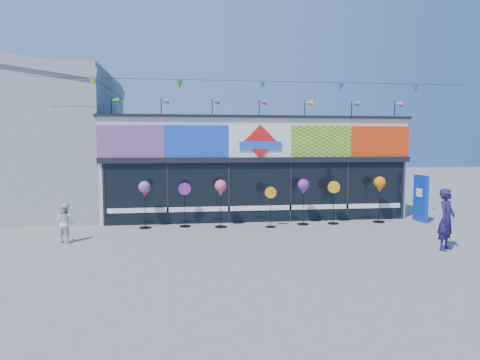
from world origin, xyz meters
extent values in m
plane|color=slate|center=(0.00, 0.00, 0.00)|extent=(80.00, 80.00, 0.00)
cube|color=silver|center=(0.00, 6.00, 2.00)|extent=(12.00, 5.00, 4.00)
cube|color=black|center=(0.00, 3.44, 1.15)|extent=(11.60, 0.12, 2.30)
cube|color=black|center=(0.00, 3.40, 2.40)|extent=(12.00, 0.30, 0.20)
cube|color=white|center=(0.00, 3.41, 0.55)|extent=(11.40, 0.10, 0.18)
cube|color=black|center=(0.00, 6.00, 4.05)|extent=(12.20, 5.20, 0.10)
cube|color=black|center=(-5.80, 3.43, 1.15)|extent=(0.08, 0.14, 2.30)
cube|color=black|center=(-3.50, 3.43, 1.15)|extent=(0.08, 0.14, 2.30)
cube|color=black|center=(-1.20, 3.43, 1.15)|extent=(0.08, 0.14, 2.30)
cube|color=black|center=(1.20, 3.43, 1.15)|extent=(0.08, 0.14, 2.30)
cube|color=black|center=(3.50, 3.43, 1.15)|extent=(0.08, 0.14, 2.30)
cube|color=black|center=(5.80, 3.43, 1.15)|extent=(0.08, 0.14, 2.30)
cube|color=red|center=(-4.80, 3.42, 3.10)|extent=(2.40, 0.08, 1.20)
cube|color=blue|center=(-2.40, 3.42, 3.10)|extent=(2.40, 0.08, 1.20)
cube|color=white|center=(0.00, 3.42, 3.10)|extent=(2.40, 0.08, 1.20)
cube|color=yellow|center=(2.40, 3.42, 3.10)|extent=(2.40, 0.08, 1.20)
cube|color=#EE380C|center=(4.80, 3.42, 3.10)|extent=(2.40, 0.08, 1.20)
cube|color=red|center=(0.00, 3.36, 3.10)|extent=(1.27, 0.06, 1.27)
cube|color=blue|center=(0.00, 3.34, 2.95)|extent=(1.60, 0.05, 0.30)
cube|color=green|center=(-3.92, 3.48, 0.92)|extent=(0.78, 0.03, 0.78)
cube|color=#1984D7|center=(-2.35, 3.48, 1.30)|extent=(0.92, 0.03, 0.92)
cube|color=#DBE713|center=(-0.78, 3.48, 1.57)|extent=(0.78, 0.03, 0.78)
cube|color=purple|center=(0.78, 3.48, 0.97)|extent=(0.92, 0.03, 0.92)
cube|color=#DD4614|center=(2.35, 3.48, 1.17)|extent=(0.78, 0.03, 0.78)
cube|color=red|center=(3.92, 3.48, 1.40)|extent=(0.92, 0.03, 0.92)
cylinder|color=black|center=(-5.50, 3.65, 4.35)|extent=(0.03, 0.03, 0.70)
cone|color=green|center=(-5.36, 3.65, 4.60)|extent=(0.30, 0.22, 0.22)
cylinder|color=black|center=(-3.70, 3.65, 4.35)|extent=(0.03, 0.03, 0.70)
cone|color=#19A35A|center=(-3.56, 3.65, 4.60)|extent=(0.30, 0.22, 0.22)
cylinder|color=black|center=(-1.80, 3.65, 4.35)|extent=(0.03, 0.03, 0.70)
cone|color=purple|center=(-1.66, 3.65, 4.60)|extent=(0.30, 0.22, 0.22)
cylinder|color=black|center=(0.00, 3.65, 4.35)|extent=(0.03, 0.03, 0.70)
cone|color=purple|center=(0.14, 3.65, 4.60)|extent=(0.30, 0.22, 0.22)
cylinder|color=black|center=(1.80, 3.65, 4.35)|extent=(0.03, 0.03, 0.70)
cone|color=#F3B20C|center=(1.94, 3.65, 4.60)|extent=(0.30, 0.22, 0.22)
cylinder|color=black|center=(3.70, 3.65, 4.35)|extent=(0.03, 0.03, 0.70)
cone|color=#179A57|center=(3.84, 3.65, 4.60)|extent=(0.30, 0.22, 0.22)
cylinder|color=black|center=(5.50, 3.65, 4.35)|extent=(0.03, 0.03, 0.70)
cone|color=#F4518B|center=(5.64, 3.65, 4.60)|extent=(0.30, 0.22, 0.22)
cylinder|color=black|center=(0.00, 3.00, 5.30)|extent=(16.00, 0.01, 0.01)
cone|color=#FEEF15|center=(-6.00, 3.00, 5.12)|extent=(0.20, 0.20, 0.28)
cone|color=#189D18|center=(-3.00, 3.00, 5.12)|extent=(0.20, 0.20, 0.28)
cone|color=#189E53|center=(0.00, 3.00, 5.12)|extent=(0.20, 0.20, 0.28)
cone|color=blue|center=(3.00, 3.00, 5.12)|extent=(0.20, 0.20, 0.28)
cone|color=purple|center=(6.00, 3.00, 5.12)|extent=(0.20, 0.20, 0.28)
cube|color=gray|center=(-10.00, 7.00, 3.00)|extent=(8.00, 7.00, 6.00)
cube|color=gray|center=(-10.00, 7.00, 6.10)|extent=(8.18, 7.20, 1.54)
cube|color=#0C37B5|center=(6.21, 2.74, 0.90)|extent=(0.15, 0.90, 1.80)
cube|color=white|center=(6.14, 2.74, 1.13)|extent=(0.04, 0.41, 0.32)
cylinder|color=black|center=(-4.28, 2.75, 0.02)|extent=(0.43, 0.43, 0.03)
cylinder|color=black|center=(-4.28, 2.75, 0.73)|extent=(0.03, 0.03, 1.39)
sphere|color=red|center=(-4.28, 2.75, 1.48)|extent=(0.43, 0.43, 0.43)
cone|color=red|center=(-4.28, 2.75, 1.21)|extent=(0.21, 0.21, 0.19)
cylinder|color=black|center=(-2.86, 2.83, 0.02)|extent=(0.41, 0.41, 0.03)
cylinder|color=black|center=(-2.86, 2.83, 0.70)|extent=(0.02, 0.02, 1.33)
cylinder|color=purple|center=(-2.86, 2.83, 1.38)|extent=(0.45, 0.15, 0.45)
cylinder|color=black|center=(-1.58, 2.57, 0.02)|extent=(0.44, 0.44, 0.03)
cylinder|color=black|center=(-1.58, 2.57, 0.74)|extent=(0.03, 0.03, 1.42)
sphere|color=#DA4864|center=(-1.58, 2.57, 1.51)|extent=(0.44, 0.44, 0.44)
cone|color=#DA4864|center=(-1.58, 2.57, 1.23)|extent=(0.22, 0.22, 0.20)
cylinder|color=black|center=(0.20, 2.33, 0.01)|extent=(0.37, 0.37, 0.03)
cylinder|color=black|center=(0.20, 2.33, 0.64)|extent=(0.02, 0.02, 1.22)
cylinder|color=orange|center=(0.20, 2.33, 1.26)|extent=(0.41, 0.13, 0.41)
cylinder|color=black|center=(1.51, 2.69, 0.02)|extent=(0.43, 0.43, 0.03)
cylinder|color=black|center=(1.51, 2.69, 0.74)|extent=(0.03, 0.03, 1.41)
sphere|color=purple|center=(1.51, 2.69, 1.49)|extent=(0.43, 0.43, 0.43)
cone|color=purple|center=(1.51, 2.69, 1.22)|extent=(0.22, 0.22, 0.19)
cylinder|color=black|center=(2.68, 2.67, 0.02)|extent=(0.41, 0.41, 0.03)
cylinder|color=black|center=(2.68, 2.67, 0.70)|extent=(0.02, 0.02, 1.34)
cylinder|color=orange|center=(2.68, 2.67, 1.39)|extent=(0.43, 0.22, 0.45)
cylinder|color=black|center=(4.54, 2.77, 0.02)|extent=(0.45, 0.45, 0.03)
cylinder|color=black|center=(4.54, 2.77, 0.76)|extent=(0.03, 0.03, 1.45)
sphere|color=orange|center=(4.54, 2.77, 1.54)|extent=(0.45, 0.45, 0.45)
cone|color=orange|center=(4.54, 2.77, 1.26)|extent=(0.22, 0.22, 0.20)
imported|color=#1F1749|center=(4.46, -1.59, 0.87)|extent=(0.76, 0.72, 1.75)
imported|color=silver|center=(-6.50, 0.82, 0.61)|extent=(0.68, 0.57, 1.21)
camera|label=1|loc=(-2.87, -12.65, 2.98)|focal=32.00mm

